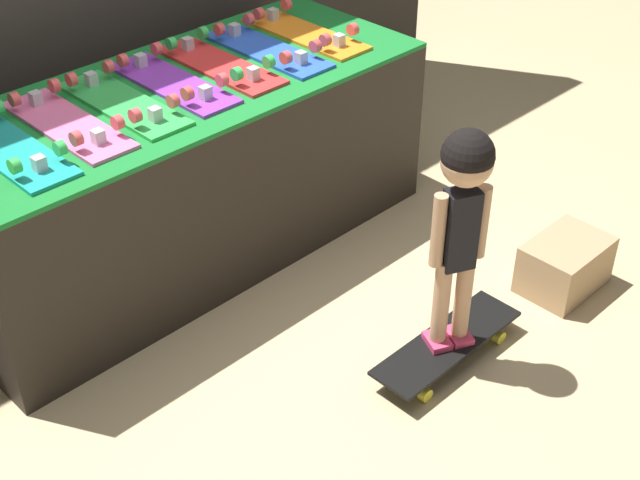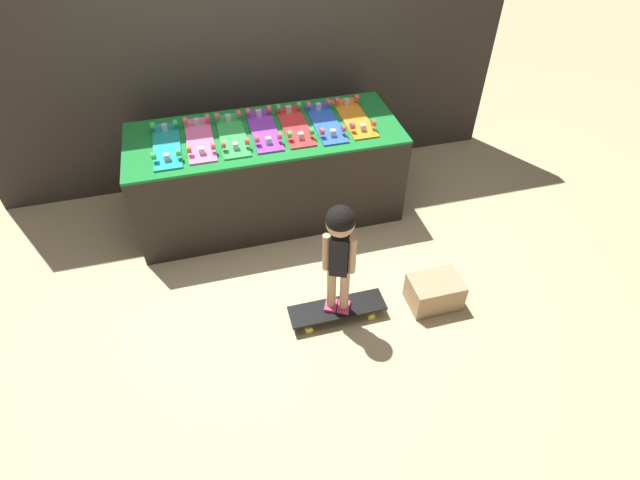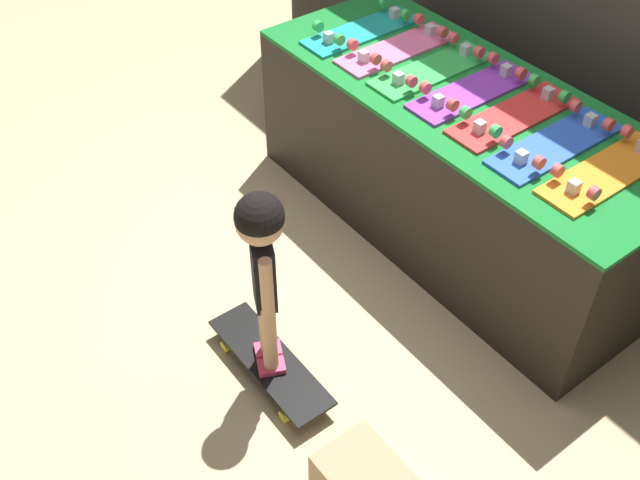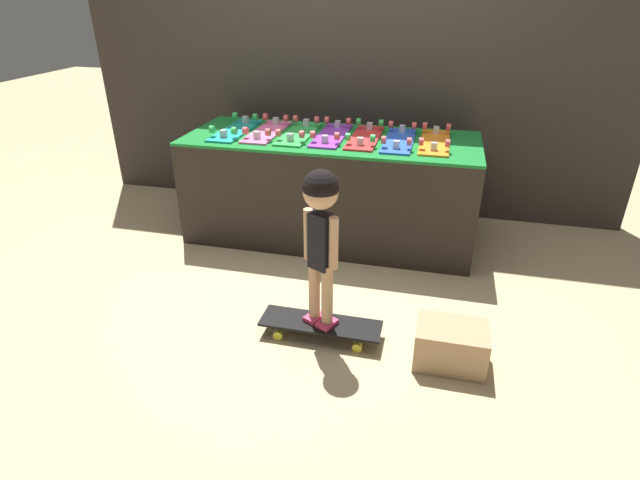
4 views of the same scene
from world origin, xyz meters
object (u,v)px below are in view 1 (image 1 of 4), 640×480
(skateboard_blue_on_rack, at_px, (267,48))
(skateboard_on_floor, at_px, (447,344))
(skateboard_green_on_rack, at_px, (123,101))
(skateboard_purple_on_rack, at_px, (172,81))
(skateboard_pink_on_rack, at_px, (67,122))
(storage_box, at_px, (565,265))
(skateboard_orange_on_rack, at_px, (305,32))
(child, at_px, (463,201))
(skateboard_teal_on_rack, at_px, (9,147))
(skateboard_red_on_rack, at_px, (220,63))

(skateboard_blue_on_rack, bearing_deg, skateboard_on_floor, -101.47)
(skateboard_green_on_rack, bearing_deg, skateboard_blue_on_rack, -0.40)
(skateboard_on_floor, bearing_deg, skateboard_purple_on_rack, 100.17)
(skateboard_pink_on_rack, height_order, skateboard_on_floor, skateboard_pink_on_rack)
(skateboard_green_on_rack, xyz_separation_m, skateboard_purple_on_rack, (0.24, 0.01, 0.00))
(skateboard_purple_on_rack, bearing_deg, storage_box, -55.27)
(skateboard_orange_on_rack, xyz_separation_m, child, (-0.50, -1.28, -0.08))
(skateboard_teal_on_rack, distance_m, skateboard_on_floor, 1.72)
(skateboard_teal_on_rack, bearing_deg, storage_box, -38.20)
(skateboard_purple_on_rack, height_order, skateboard_blue_on_rack, same)
(skateboard_pink_on_rack, relative_size, skateboard_blue_on_rack, 1.00)
(skateboard_purple_on_rack, relative_size, skateboard_on_floor, 0.96)
(skateboard_red_on_rack, relative_size, child, 0.73)
(skateboard_red_on_rack, distance_m, storage_box, 1.65)
(skateboard_purple_on_rack, xyz_separation_m, child, (0.23, -1.28, -0.08))
(skateboard_teal_on_rack, bearing_deg, skateboard_red_on_rack, 2.09)
(skateboard_blue_on_rack, relative_size, skateboard_orange_on_rack, 1.00)
(child, bearing_deg, skateboard_green_on_rack, 135.53)
(skateboard_green_on_rack, xyz_separation_m, skateboard_blue_on_rack, (0.73, -0.01, 0.00))
(skateboard_purple_on_rack, bearing_deg, skateboard_pink_on_rack, -178.47)
(skateboard_teal_on_rack, height_order, child, child)
(skateboard_teal_on_rack, relative_size, storage_box, 1.79)
(skateboard_blue_on_rack, xyz_separation_m, child, (-0.26, -1.26, -0.08))
(skateboard_green_on_rack, height_order, skateboard_on_floor, skateboard_green_on_rack)
(skateboard_orange_on_rack, height_order, child, child)
(skateboard_orange_on_rack, bearing_deg, skateboard_on_floor, -111.30)
(skateboard_teal_on_rack, bearing_deg, child, -52.45)
(skateboard_on_floor, xyz_separation_m, child, (-0.00, 0.00, 0.63))
(skateboard_on_floor, bearing_deg, storage_box, -4.56)
(skateboard_green_on_rack, bearing_deg, skateboard_pink_on_rack, -179.87)
(skateboard_teal_on_rack, xyz_separation_m, skateboard_pink_on_rack, (0.24, 0.02, 0.00))
(skateboard_green_on_rack, bearing_deg, skateboard_teal_on_rack, -177.51)
(skateboard_purple_on_rack, distance_m, skateboard_orange_on_rack, 0.73)
(skateboard_red_on_rack, distance_m, skateboard_on_floor, 1.47)
(skateboard_purple_on_rack, xyz_separation_m, skateboard_blue_on_rack, (0.48, -0.02, 0.00))
(skateboard_green_on_rack, distance_m, skateboard_purple_on_rack, 0.24)
(skateboard_blue_on_rack, relative_size, storage_box, 1.79)
(skateboard_on_floor, bearing_deg, skateboard_orange_on_rack, 68.70)
(skateboard_teal_on_rack, distance_m, skateboard_green_on_rack, 0.48)
(skateboard_green_on_rack, relative_size, skateboard_orange_on_rack, 1.00)
(skateboard_purple_on_rack, bearing_deg, skateboard_orange_on_rack, 0.02)
(skateboard_teal_on_rack, relative_size, skateboard_on_floor, 0.96)
(skateboard_blue_on_rack, bearing_deg, skateboard_purple_on_rack, 177.94)
(skateboard_green_on_rack, relative_size, child, 0.73)
(skateboard_green_on_rack, relative_size, storage_box, 1.79)
(skateboard_pink_on_rack, distance_m, skateboard_purple_on_rack, 0.48)
(skateboard_pink_on_rack, relative_size, skateboard_purple_on_rack, 1.00)
(skateboard_purple_on_rack, height_order, storage_box, skateboard_purple_on_rack)
(skateboard_blue_on_rack, xyz_separation_m, storage_box, (0.44, -1.31, -0.68))
(skateboard_blue_on_rack, bearing_deg, skateboard_red_on_rack, 175.41)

